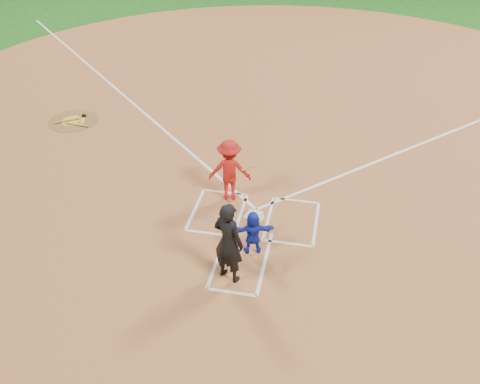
% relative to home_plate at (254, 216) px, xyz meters
% --- Properties ---
extents(ground, '(120.00, 120.00, 0.00)m').
position_rel_home_plate_xyz_m(ground, '(0.00, 0.00, -0.02)').
color(ground, '#165114').
rests_on(ground, ground).
extents(home_plate_dirt, '(28.00, 28.00, 0.01)m').
position_rel_home_plate_xyz_m(home_plate_dirt, '(0.00, 6.00, -0.01)').
color(home_plate_dirt, '#995932').
rests_on(home_plate_dirt, ground).
extents(home_plate, '(0.60, 0.60, 0.02)m').
position_rel_home_plate_xyz_m(home_plate, '(0.00, 0.00, 0.00)').
color(home_plate, silver).
rests_on(home_plate, home_plate_dirt).
extents(on_deck_circle, '(1.70, 1.70, 0.01)m').
position_rel_home_plate_xyz_m(on_deck_circle, '(-7.05, 4.10, -0.00)').
color(on_deck_circle, brown).
rests_on(on_deck_circle, home_plate_dirt).
extents(on_deck_logo, '(0.80, 0.80, 0.00)m').
position_rel_home_plate_xyz_m(on_deck_logo, '(-7.05, 4.10, 0.00)').
color(on_deck_logo, gold).
rests_on(on_deck_logo, on_deck_circle).
extents(on_deck_bat_a, '(0.32, 0.82, 0.06)m').
position_rel_home_plate_xyz_m(on_deck_bat_a, '(-6.90, 4.35, 0.03)').
color(on_deck_bat_a, '#A4743C').
rests_on(on_deck_bat_a, on_deck_circle).
extents(on_deck_bat_b, '(0.71, 0.56, 0.06)m').
position_rel_home_plate_xyz_m(on_deck_bat_b, '(-7.25, 4.00, 0.03)').
color(on_deck_bat_b, olive).
rests_on(on_deck_bat_b, on_deck_circle).
extents(on_deck_bat_c, '(0.84, 0.14, 0.06)m').
position_rel_home_plate_xyz_m(on_deck_bat_c, '(-6.75, 3.80, 0.03)').
color(on_deck_bat_c, '#A6713D').
rests_on(on_deck_bat_c, on_deck_circle).
extents(bat_weight_donut, '(0.19, 0.19, 0.05)m').
position_rel_home_plate_xyz_m(bat_weight_donut, '(-6.85, 4.50, 0.03)').
color(bat_weight_donut, black).
rests_on(bat_weight_donut, on_deck_circle).
extents(catcher, '(1.09, 0.60, 1.12)m').
position_rel_home_plate_xyz_m(catcher, '(0.20, -1.36, 0.55)').
color(catcher, '#162BB9').
rests_on(catcher, home_plate_dirt).
extents(umpire, '(0.86, 0.72, 1.99)m').
position_rel_home_plate_xyz_m(umpire, '(-0.16, -2.33, 0.99)').
color(umpire, black).
rests_on(umpire, home_plate_dirt).
extents(chalk_markings, '(28.35, 17.32, 0.01)m').
position_rel_home_plate_xyz_m(chalk_markings, '(0.00, 5.29, -0.01)').
color(chalk_markings, white).
rests_on(chalk_markings, home_plate_dirt).
extents(batter_at_plate, '(1.41, 0.97, 1.74)m').
position_rel_home_plate_xyz_m(batter_at_plate, '(-0.81, 0.71, 0.86)').
color(batter_at_plate, red).
rests_on(batter_at_plate, home_plate_dirt).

